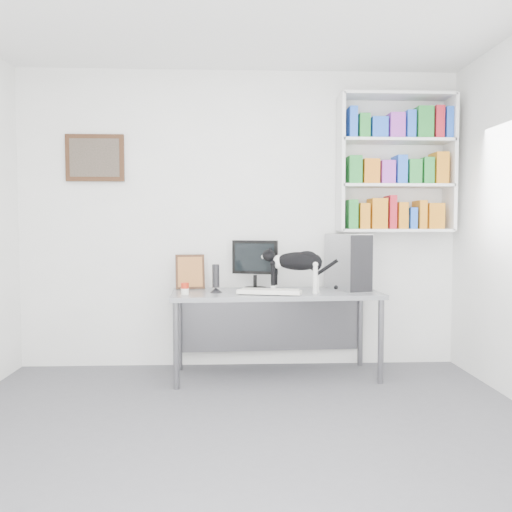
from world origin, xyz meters
The scene contains 11 objects.
room centered at (0.00, 0.00, 1.35)m, with size 4.01×4.01×2.70m.
bookshelf centered at (1.40, 1.85, 1.85)m, with size 1.03×0.28×1.24m, color silver.
wall_art centered at (-1.30, 1.97, 1.90)m, with size 0.52×0.04×0.42m, color #422415.
desk centered at (0.30, 1.58, 0.37)m, with size 1.75×0.68×0.73m, color gray.
monitor centered at (0.13, 1.77, 0.95)m, with size 0.41×0.20×0.44m, color black.
keyboard centered at (0.24, 1.41, 0.75)m, with size 0.51×0.20×0.04m, color silver.
pc_tower centered at (0.94, 1.69, 0.98)m, with size 0.22×0.49×0.49m, color #AEADB2.
speaker centered at (-0.21, 1.53, 0.85)m, with size 0.11×0.11×0.25m, color black.
leaning_print centered at (-0.44, 1.80, 0.89)m, with size 0.26×0.10×0.32m, color #422415.
soup_can centered at (-0.46, 1.41, 0.78)m, with size 0.07×0.07×0.10m, color #B5220F.
cat centered at (0.47, 1.48, 0.91)m, with size 0.58×0.15×0.36m, color black, non-canonical shape.
Camera 1 is at (-0.07, -2.99, 1.29)m, focal length 38.00 mm.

